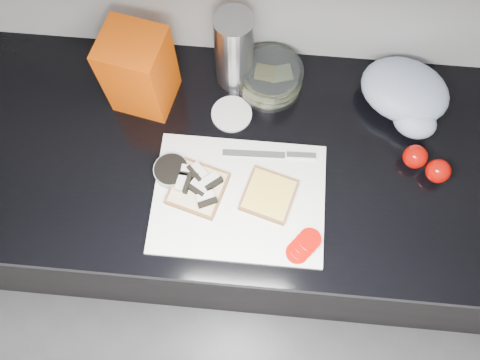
# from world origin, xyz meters

# --- Properties ---
(base_cabinet) EXTENTS (3.50, 0.60, 0.86)m
(base_cabinet) POSITION_xyz_m (0.00, 1.20, 0.43)
(base_cabinet) COLOR black
(base_cabinet) RESTS_ON ground
(countertop) EXTENTS (3.50, 0.64, 0.04)m
(countertop) POSITION_xyz_m (0.00, 1.20, 0.88)
(countertop) COLOR black
(countertop) RESTS_ON base_cabinet
(cutting_board) EXTENTS (0.40, 0.30, 0.01)m
(cutting_board) POSITION_xyz_m (-0.14, 1.08, 0.91)
(cutting_board) COLOR white
(cutting_board) RESTS_ON countertop
(bread_left) EXTENTS (0.15, 0.15, 0.04)m
(bread_left) POSITION_xyz_m (-0.24, 1.09, 0.92)
(bread_left) COLOR beige
(bread_left) RESTS_ON cutting_board
(bread_right) EXTENTS (0.15, 0.15, 0.02)m
(bread_right) POSITION_xyz_m (-0.07, 1.09, 0.92)
(bread_right) COLOR beige
(bread_right) RESTS_ON cutting_board
(tomato_slices) EXTENTS (0.09, 0.10, 0.02)m
(tomato_slices) POSITION_xyz_m (0.01, 0.98, 0.92)
(tomato_slices) COLOR #AB0A03
(tomato_slices) RESTS_ON cutting_board
(knife) EXTENTS (0.23, 0.02, 0.01)m
(knife) POSITION_xyz_m (-0.05, 1.19, 0.92)
(knife) COLOR silver
(knife) RESTS_ON cutting_board
(seed_tub) EXTENTS (0.08, 0.08, 0.04)m
(seed_tub) POSITION_xyz_m (-0.31, 1.12, 0.92)
(seed_tub) COLOR #959A9A
(seed_tub) RESTS_ON countertop
(tub_lid) EXTENTS (0.12, 0.12, 0.01)m
(tub_lid) POSITION_xyz_m (-0.18, 1.30, 0.90)
(tub_lid) COLOR white
(tub_lid) RESTS_ON countertop
(glass_bowl) EXTENTS (0.16, 0.16, 0.07)m
(glass_bowl) POSITION_xyz_m (-0.09, 1.40, 0.93)
(glass_bowl) COLOR silver
(glass_bowl) RESTS_ON countertop
(bread_bag) EXTENTS (0.16, 0.15, 0.22)m
(bread_bag) POSITION_xyz_m (-0.40, 1.34, 1.01)
(bread_bag) COLOR #D44203
(bread_bag) RESTS_ON countertop
(steel_canister) EXTENTS (0.09, 0.09, 0.22)m
(steel_canister) POSITION_xyz_m (-0.19, 1.41, 1.01)
(steel_canister) COLOR #A9A9AE
(steel_canister) RESTS_ON countertop
(grocery_bag) EXTENTS (0.27, 0.26, 0.10)m
(grocery_bag) POSITION_xyz_m (0.24, 1.37, 0.95)
(grocery_bag) COLOR silver
(grocery_bag) RESTS_ON countertop
(whole_tomatoes) EXTENTS (0.11, 0.09, 0.06)m
(whole_tomatoes) POSITION_xyz_m (0.29, 1.20, 0.93)
(whole_tomatoes) COLOR #AB0A03
(whole_tomatoes) RESTS_ON countertop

